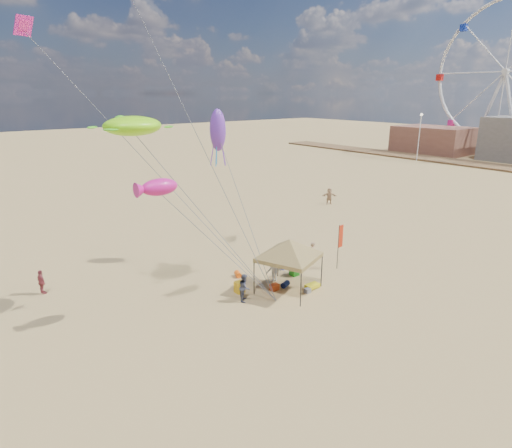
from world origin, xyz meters
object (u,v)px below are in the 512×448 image
at_px(chair_green, 294,270).
at_px(beach_cart, 312,286).
at_px(person_near_b, 245,287).
at_px(person_far_a, 41,282).
at_px(chair_yellow, 239,287).
at_px(person_far_c, 329,196).
at_px(person_near_c, 274,268).
at_px(feather_flag, 340,239).
at_px(canopy_tent, 289,241).
at_px(ferris_wheel, 504,79).
at_px(cooler_blue, 284,266).
at_px(person_near_a, 312,254).
at_px(lamp_north, 420,129).
at_px(cooler_red, 274,287).

bearing_deg(chair_green, beach_cart, -104.07).
distance_m(person_near_b, person_far_a, 12.19).
relative_size(chair_yellow, person_far_c, 0.39).
height_order(beach_cart, person_near_c, person_near_c).
distance_m(feather_flag, beach_cart, 4.42).
height_order(canopy_tent, ferris_wheel, ferris_wheel).
relative_size(canopy_tent, chair_yellow, 8.22).
bearing_deg(person_far_a, person_far_c, -92.73).
distance_m(cooler_blue, person_far_c, 18.94).
bearing_deg(person_near_b, beach_cart, -64.60).
height_order(feather_flag, person_near_a, feather_flag).
bearing_deg(person_far_c, person_near_a, -102.59).
height_order(feather_flag, chair_yellow, feather_flag).
bearing_deg(person_near_c, person_near_a, -166.82).
bearing_deg(canopy_tent, cooler_blue, 52.34).
xyz_separation_m(chair_green, person_far_c, (16.07, 11.61, 0.54)).
distance_m(chair_yellow, person_near_c, 2.77).
bearing_deg(chair_yellow, person_near_b, -109.64).
height_order(beach_cart, person_near_a, person_near_a).
bearing_deg(person_far_c, person_near_b, -110.16).
bearing_deg(beach_cart, person_near_a, 45.50).
height_order(feather_flag, person_near_c, feather_flag).
xyz_separation_m(chair_green, person_near_c, (-1.64, 0.16, 0.52)).
xyz_separation_m(canopy_tent, person_far_a, (-11.90, 8.79, -2.40)).
xyz_separation_m(person_near_c, person_far_c, (17.72, 11.44, 0.02)).
relative_size(beach_cart, person_near_a, 0.53).
xyz_separation_m(chair_yellow, person_far_a, (-9.36, 7.19, 0.41)).
height_order(chair_yellow, ferris_wheel, ferris_wheel).
height_order(person_near_a, lamp_north, lamp_north).
relative_size(person_near_c, person_far_a, 1.15).
height_order(feather_flag, person_far_a, feather_flag).
bearing_deg(canopy_tent, chair_yellow, 147.88).
height_order(chair_yellow, person_near_a, person_near_a).
relative_size(cooler_blue, person_near_a, 0.32).
distance_m(cooler_red, chair_yellow, 2.16).
xyz_separation_m(beach_cart, ferris_wheel, (69.65, 19.97, 13.88)).
distance_m(cooler_blue, lamp_north, 56.66).
xyz_separation_m(person_near_b, person_far_c, (20.81, 12.45, 0.07)).
distance_m(chair_green, lamp_north, 57.35).
distance_m(canopy_tent, feather_flag, 5.21).
xyz_separation_m(canopy_tent, person_near_c, (0.19, 1.57, -2.29)).
height_order(canopy_tent, person_far_a, canopy_tent).
bearing_deg(feather_flag, ferris_wheel, 15.89).
height_order(cooler_blue, chair_yellow, chair_yellow).
bearing_deg(lamp_north, person_near_c, -156.60).
bearing_deg(cooler_red, chair_yellow, 150.65).
distance_m(canopy_tent, beach_cart, 3.32).
xyz_separation_m(chair_yellow, person_near_c, (2.72, -0.03, 0.52)).
height_order(feather_flag, person_near_b, feather_flag).
distance_m(chair_yellow, person_far_a, 11.81).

